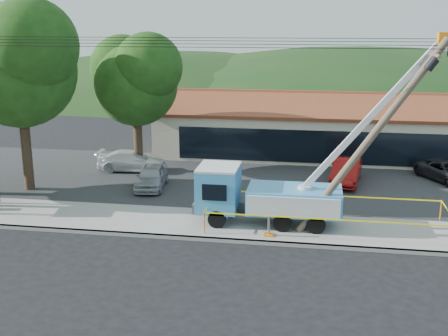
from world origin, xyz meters
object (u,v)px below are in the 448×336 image
leaning_pole (376,131)px  car_white (133,172)px  car_red (345,185)px  car_dark (446,182)px  utility_truck (266,193)px  car_silver (152,189)px

leaning_pole → car_white: 17.72m
car_red → car_dark: bearing=22.1°
utility_truck → car_dark: 13.89m
leaning_pole → car_white: (-14.24, 9.32, -4.94)m
leaning_pole → car_dark: size_ratio=2.04×
car_red → car_white: (-13.58, 0.73, 0.00)m
utility_truck → car_white: (-9.43, 8.49, -1.64)m
leaning_pole → car_dark: 12.47m
leaning_pole → car_red: 9.93m
car_white → car_dark: bearing=-91.8°
utility_truck → leaning_pole: bearing=-9.7°
utility_truck → leaning_pole: utility_truck is taller
utility_truck → car_white: 12.80m
car_red → car_silver: bearing=-157.6°
utility_truck → car_red: (4.14, 7.76, -1.64)m
leaning_pole → car_red: (-0.66, 8.59, -4.94)m
leaning_pole → car_white: bearing=146.8°
car_silver → car_dark: 17.85m
utility_truck → car_red: 8.95m
leaning_pole → car_white: size_ratio=1.97×
leaning_pole → car_red: leaning_pole is taller
car_white → car_dark: car_white is taller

